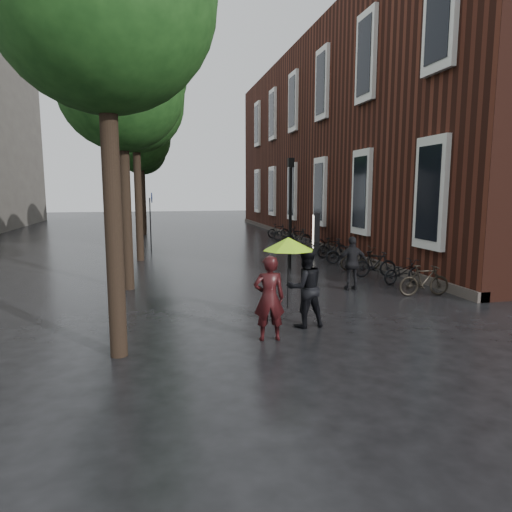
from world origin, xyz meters
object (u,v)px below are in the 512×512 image
object	(u,v)px
parked_bicycles	(323,246)
person_black	(305,287)
pedestrian_walking	(352,263)
person_burgundy	(269,298)
lamp_post	(290,202)
ad_lightbox	(316,233)

from	to	relation	value
parked_bicycles	person_black	bearing A→B (deg)	-113.01
parked_bicycles	pedestrian_walking	bearing A→B (deg)	-104.25
person_black	parked_bicycles	world-z (taller)	person_black
person_burgundy	parked_bicycles	size ratio (longest dim) A/B	0.10
pedestrian_walking	lamp_post	distance (m)	4.65
person_burgundy	parked_bicycles	xyz separation A→B (m)	(5.61, 11.52, -0.44)
person_burgundy	lamp_post	world-z (taller)	lamp_post
person_burgundy	pedestrian_walking	xyz separation A→B (m)	(3.72, 4.10, -0.05)
person_black	lamp_post	world-z (taller)	lamp_post
person_black	pedestrian_walking	xyz separation A→B (m)	(2.69, 3.36, -0.07)
person_black	pedestrian_walking	bearing A→B (deg)	-134.34
person_burgundy	person_black	world-z (taller)	person_black
person_burgundy	parked_bicycles	bearing A→B (deg)	-111.08
pedestrian_walking	lamp_post	bearing A→B (deg)	-76.41
person_black	parked_bicycles	distance (m)	11.72
person_burgundy	ad_lightbox	world-z (taller)	ad_lightbox
person_burgundy	ad_lightbox	bearing A→B (deg)	-109.23
person_burgundy	lamp_post	distance (m)	9.01
person_burgundy	person_black	bearing A→B (deg)	-139.59
pedestrian_walking	ad_lightbox	bearing A→B (deg)	-98.95
parked_bicycles	lamp_post	size ratio (longest dim) A/B	4.03
person_black	pedestrian_walking	world-z (taller)	person_black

